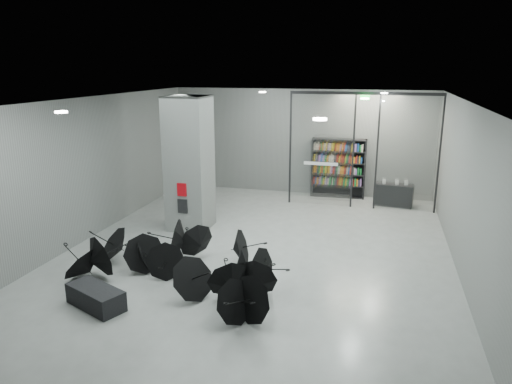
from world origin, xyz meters
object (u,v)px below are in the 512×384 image
(bench, at_px, (96,297))
(umbrella_cluster, at_px, (185,270))
(column, at_px, (189,164))
(shop_counter, at_px, (393,195))
(bookshelf, at_px, (338,168))

(bench, xyz_separation_m, umbrella_cluster, (1.31, 1.55, 0.09))
(column, height_order, bench, column)
(shop_counter, xyz_separation_m, umbrella_cluster, (-4.71, -7.69, -0.09))
(column, xyz_separation_m, shop_counter, (6.05, 4.03, -1.60))
(column, xyz_separation_m, bookshelf, (4.01, 4.75, -0.89))
(bench, bearing_deg, column, 113.87)
(column, bearing_deg, bookshelf, 49.85)
(bookshelf, distance_m, umbrella_cluster, 8.86)
(bench, distance_m, shop_counter, 11.03)
(column, relative_size, bench, 3.00)
(bookshelf, relative_size, umbrella_cluster, 0.40)
(column, distance_m, shop_counter, 7.44)
(bookshelf, height_order, umbrella_cluster, bookshelf)
(shop_counter, height_order, umbrella_cluster, umbrella_cluster)
(shop_counter, distance_m, umbrella_cluster, 9.02)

